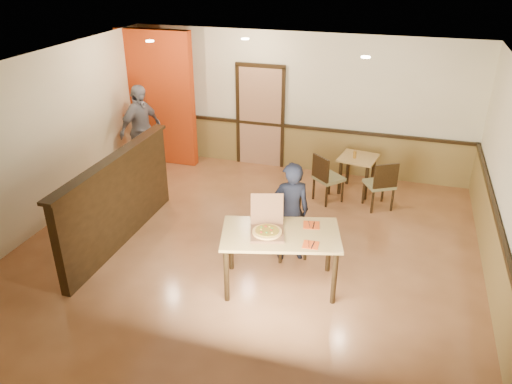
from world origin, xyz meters
TOP-DOWN VIEW (x-y plane):
  - floor at (0.00, 0.00)m, footprint 7.00×7.00m
  - ceiling at (0.00, 0.00)m, footprint 7.00×7.00m
  - wall_back at (0.00, 3.50)m, footprint 7.00×0.00m
  - wall_left at (-3.50, 0.00)m, footprint 0.00×7.00m
  - wainscot_back at (0.00, 3.47)m, footprint 7.00×0.04m
  - chair_rail_back at (0.00, 3.45)m, footprint 7.00×0.06m
  - wainscot_right at (3.47, 0.00)m, footprint 0.04×7.00m
  - chair_rail_right at (3.45, 0.00)m, footprint 0.06×7.00m
  - back_door at (-0.80, 3.46)m, footprint 0.90×0.06m
  - booth_partition at (-2.00, -0.20)m, footprint 0.20×3.10m
  - red_accent_panel at (-2.90, 3.00)m, footprint 1.60×0.20m
  - spot_a at (-2.30, 1.80)m, footprint 0.14×0.14m
  - spot_b at (-0.80, 2.50)m, footprint 0.14×0.14m
  - spot_c at (1.40, 1.50)m, footprint 0.14×0.14m
  - main_table at (0.69, -0.59)m, footprint 1.74×1.26m
  - diner_chair at (0.60, 0.25)m, footprint 0.64×0.64m
  - side_chair_left at (0.85, 2.11)m, footprint 0.64×0.64m
  - side_chair_right at (1.83, 2.10)m, footprint 0.62×0.62m
  - side_table at (1.34, 2.71)m, footprint 0.76×0.76m
  - diner at (0.66, 0.11)m, footprint 0.67×0.58m
  - passerby at (-2.99, 2.35)m, footprint 0.73×1.16m
  - pizza_box at (0.52, -0.64)m, footprint 0.57×0.62m
  - pizza at (0.53, -0.69)m, footprint 0.44×0.44m
  - napkin_near at (1.13, -0.77)m, footprint 0.21×0.21m
  - napkin_far at (1.04, -0.27)m, footprint 0.26×0.26m
  - condiment at (1.28, 2.63)m, footprint 0.06×0.06m

SIDE VIEW (x-z plane):
  - floor at x=0.00m, z-range 0.00..0.00m
  - wainscot_back at x=0.00m, z-range 0.00..0.90m
  - wainscot_right at x=3.47m, z-range 0.00..0.90m
  - side_chair_left at x=0.85m, z-range 0.04..0.96m
  - side_chair_right at x=1.83m, z-range 0.04..0.97m
  - diner_chair at x=0.60m, z-range 0.04..0.99m
  - side_table at x=1.34m, z-range 0.18..0.89m
  - main_table at x=0.69m, z-range 0.31..1.14m
  - booth_partition at x=-2.00m, z-range 0.01..1.46m
  - diner at x=0.66m, z-range 0.00..1.56m
  - condiment at x=1.28m, z-range 0.71..0.85m
  - napkin_near at x=1.13m, z-range 0.83..0.85m
  - napkin_far at x=1.04m, z-range 0.83..0.85m
  - pizza at x=0.53m, z-range 0.87..0.89m
  - pizza_box at x=0.52m, z-range 0.66..1.13m
  - passerby at x=-2.99m, z-range 0.00..1.83m
  - chair_rail_back at x=0.00m, z-range 0.89..0.95m
  - chair_rail_right at x=3.45m, z-range 0.89..0.95m
  - back_door at x=-0.80m, z-range 0.00..2.10m
  - red_accent_panel at x=-2.90m, z-range 0.01..2.79m
  - wall_back at x=0.00m, z-range -2.10..4.90m
  - wall_left at x=-3.50m, z-range -2.10..4.90m
  - spot_a at x=-2.30m, z-range 2.77..2.79m
  - spot_b at x=-0.80m, z-range 2.77..2.79m
  - spot_c at x=1.40m, z-range 2.77..2.79m
  - ceiling at x=0.00m, z-range 2.80..2.80m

